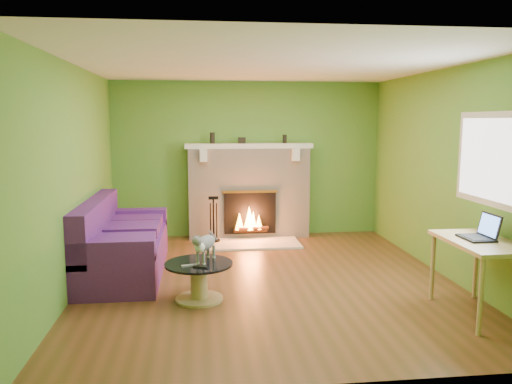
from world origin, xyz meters
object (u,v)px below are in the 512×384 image
sofa (120,245)px  desk (480,249)px  coffee_table (199,279)px  cat (206,246)px

sofa → desk: (3.81, -1.84, 0.31)m
desk → sofa: bearing=154.2°
sofa → coffee_table: (1.01, -1.10, -0.13)m
sofa → cat: (1.09, -1.05, 0.22)m
coffee_table → desk: bearing=-14.8°
coffee_table → cat: size_ratio=1.35×
sofa → cat: 1.53m
sofa → cat: sofa is taller
desk → cat: desk is taller
coffee_table → desk: 2.93m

